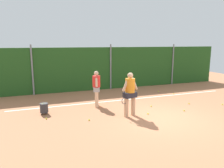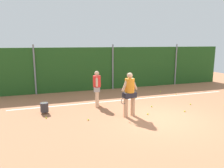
{
  "view_description": "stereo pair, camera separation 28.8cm",
  "coord_description": "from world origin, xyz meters",
  "px_view_note": "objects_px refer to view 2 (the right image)",
  "views": [
    {
      "loc": [
        -5.01,
        -7.51,
        3.18
      ],
      "look_at": [
        -1.62,
        1.68,
        1.29
      ],
      "focal_mm": 34.57,
      "sensor_mm": 36.0,
      "label": 1
    },
    {
      "loc": [
        -4.74,
        -7.61,
        3.18
      ],
      "look_at": [
        -1.62,
        1.68,
        1.29
      ],
      "focal_mm": 34.57,
      "sensor_mm": 36.0,
      "label": 2
    }
  ],
  "objects_px": {
    "ball_hopper": "(44,107)",
    "tennis_ball_9": "(135,98)",
    "player_midcourt": "(97,87)",
    "tennis_ball_5": "(190,104)",
    "tennis_ball_8": "(88,120)",
    "tennis_ball_3": "(161,92)",
    "tennis_ball_6": "(152,106)",
    "tennis_ball_7": "(224,105)",
    "tennis_ball_1": "(148,114)",
    "tennis_ball_2": "(185,111)",
    "player_foreground_near": "(129,92)",
    "tennis_ball_10": "(176,94)",
    "tennis_ball_4": "(46,118)"
  },
  "relations": [
    {
      "from": "ball_hopper",
      "to": "tennis_ball_9",
      "type": "bearing_deg",
      "value": 12.54
    },
    {
      "from": "player_midcourt",
      "to": "tennis_ball_5",
      "type": "distance_m",
      "value": 4.94
    },
    {
      "from": "ball_hopper",
      "to": "tennis_ball_8",
      "type": "bearing_deg",
      "value": -42.02
    },
    {
      "from": "tennis_ball_3",
      "to": "player_midcourt",
      "type": "bearing_deg",
      "value": -159.99
    },
    {
      "from": "ball_hopper",
      "to": "tennis_ball_9",
      "type": "relative_size",
      "value": 7.78
    },
    {
      "from": "tennis_ball_6",
      "to": "tennis_ball_7",
      "type": "bearing_deg",
      "value": -15.71
    },
    {
      "from": "tennis_ball_1",
      "to": "tennis_ball_6",
      "type": "xyz_separation_m",
      "value": [
        0.74,
        0.99,
        0.0
      ]
    },
    {
      "from": "tennis_ball_8",
      "to": "tennis_ball_9",
      "type": "relative_size",
      "value": 1.0
    },
    {
      "from": "tennis_ball_1",
      "to": "tennis_ball_8",
      "type": "xyz_separation_m",
      "value": [
        -2.69,
        0.14,
        0.0
      ]
    },
    {
      "from": "tennis_ball_1",
      "to": "tennis_ball_3",
      "type": "bearing_deg",
      "value": 52.15
    },
    {
      "from": "tennis_ball_3",
      "to": "tennis_ball_5",
      "type": "xyz_separation_m",
      "value": [
        -0.06,
        -3.04,
        0.0
      ]
    },
    {
      "from": "tennis_ball_2",
      "to": "tennis_ball_5",
      "type": "xyz_separation_m",
      "value": [
        1.02,
        0.88,
        0.0
      ]
    },
    {
      "from": "player_foreground_near",
      "to": "player_midcourt",
      "type": "distance_m",
      "value": 2.15
    },
    {
      "from": "tennis_ball_2",
      "to": "tennis_ball_10",
      "type": "height_order",
      "value": "same"
    },
    {
      "from": "ball_hopper",
      "to": "tennis_ball_6",
      "type": "relative_size",
      "value": 7.78
    },
    {
      "from": "tennis_ball_2",
      "to": "tennis_ball_3",
      "type": "distance_m",
      "value": 4.06
    },
    {
      "from": "player_foreground_near",
      "to": "tennis_ball_1",
      "type": "distance_m",
      "value": 1.36
    },
    {
      "from": "player_foreground_near",
      "to": "tennis_ball_10",
      "type": "bearing_deg",
      "value": -159.1
    },
    {
      "from": "tennis_ball_9",
      "to": "player_foreground_near",
      "type": "bearing_deg",
      "value": -119.43
    },
    {
      "from": "tennis_ball_4",
      "to": "tennis_ball_2",
      "type": "bearing_deg",
      "value": -10.15
    },
    {
      "from": "player_midcourt",
      "to": "tennis_ball_7",
      "type": "bearing_deg",
      "value": 87.11
    },
    {
      "from": "tennis_ball_1",
      "to": "tennis_ball_7",
      "type": "distance_m",
      "value": 4.36
    },
    {
      "from": "tennis_ball_6",
      "to": "tennis_ball_3",
      "type": "bearing_deg",
      "value": 51.79
    },
    {
      "from": "player_foreground_near",
      "to": "tennis_ball_7",
      "type": "relative_size",
      "value": 29.21
    },
    {
      "from": "tennis_ball_5",
      "to": "tennis_ball_10",
      "type": "bearing_deg",
      "value": 74.34
    },
    {
      "from": "player_foreground_near",
      "to": "tennis_ball_2",
      "type": "xyz_separation_m",
      "value": [
        2.7,
        -0.28,
        -1.05
      ]
    },
    {
      "from": "tennis_ball_4",
      "to": "tennis_ball_6",
      "type": "height_order",
      "value": "same"
    },
    {
      "from": "tennis_ball_3",
      "to": "tennis_ball_10",
      "type": "distance_m",
      "value": 1.05
    },
    {
      "from": "ball_hopper",
      "to": "tennis_ball_5",
      "type": "distance_m",
      "value": 7.29
    },
    {
      "from": "tennis_ball_3",
      "to": "tennis_ball_7",
      "type": "height_order",
      "value": "same"
    },
    {
      "from": "player_midcourt",
      "to": "tennis_ball_4",
      "type": "xyz_separation_m",
      "value": [
        -2.53,
        -1.1,
        -0.98
      ]
    },
    {
      "from": "tennis_ball_2",
      "to": "tennis_ball_4",
      "type": "relative_size",
      "value": 1.0
    },
    {
      "from": "player_midcourt",
      "to": "tennis_ball_8",
      "type": "height_order",
      "value": "player_midcourt"
    },
    {
      "from": "tennis_ball_2",
      "to": "tennis_ball_9",
      "type": "relative_size",
      "value": 1.0
    },
    {
      "from": "player_foreground_near",
      "to": "tennis_ball_3",
      "type": "distance_m",
      "value": 5.35
    },
    {
      "from": "player_foreground_near",
      "to": "tennis_ball_1",
      "type": "bearing_deg",
      "value": 162.07
    },
    {
      "from": "player_midcourt",
      "to": "tennis_ball_8",
      "type": "bearing_deg",
      "value": -9.48
    },
    {
      "from": "tennis_ball_5",
      "to": "tennis_ball_6",
      "type": "relative_size",
      "value": 1.0
    },
    {
      "from": "tennis_ball_1",
      "to": "tennis_ball_9",
      "type": "relative_size",
      "value": 1.0
    },
    {
      "from": "player_foreground_near",
      "to": "tennis_ball_5",
      "type": "relative_size",
      "value": 29.21
    },
    {
      "from": "tennis_ball_6",
      "to": "tennis_ball_7",
      "type": "xyz_separation_m",
      "value": [
        3.62,
        -1.02,
        0.0
      ]
    },
    {
      "from": "tennis_ball_4",
      "to": "player_foreground_near",
      "type": "bearing_deg",
      "value": -13.4
    },
    {
      "from": "tennis_ball_1",
      "to": "tennis_ball_5",
      "type": "xyz_separation_m",
      "value": [
        2.85,
        0.7,
        0.0
      ]
    },
    {
      "from": "player_foreground_near",
      "to": "tennis_ball_4",
      "type": "relative_size",
      "value": 29.21
    },
    {
      "from": "player_midcourt",
      "to": "tennis_ball_5",
      "type": "relative_size",
      "value": 27.3
    },
    {
      "from": "player_midcourt",
      "to": "tennis_ball_3",
      "type": "relative_size",
      "value": 27.3
    },
    {
      "from": "tennis_ball_1",
      "to": "tennis_ball_2",
      "type": "xyz_separation_m",
      "value": [
        1.83,
        -0.18,
        0.0
      ]
    },
    {
      "from": "tennis_ball_1",
      "to": "tennis_ball_9",
      "type": "xyz_separation_m",
      "value": [
        0.65,
        2.78,
        0.0
      ]
    },
    {
      "from": "tennis_ball_7",
      "to": "tennis_ball_9",
      "type": "xyz_separation_m",
      "value": [
        -3.71,
        2.81,
        0.0
      ]
    },
    {
      "from": "ball_hopper",
      "to": "tennis_ball_4",
      "type": "distance_m",
      "value": 0.78
    }
  ]
}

